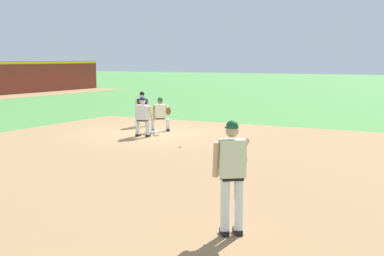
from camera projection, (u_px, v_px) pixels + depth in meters
The scene contains 8 objects.
ground_plane at pixel (153, 133), 20.24m from camera, with size 160.00×160.00×0.00m, color #47843D.
infield_dirt_patch at pixel (176, 164), 14.41m from camera, with size 18.00×18.00×0.01m, color #9E754C.
first_base_bag at pixel (153, 132), 20.24m from camera, with size 0.38×0.38×0.09m, color white.
baseball at pixel (180, 147), 16.97m from camera, with size 0.07×0.07×0.07m, color white.
pitcher at pixel (232, 170), 8.48m from camera, with size 0.85×0.57×1.86m.
first_baseman at pixel (161, 113), 20.71m from camera, with size 0.79×1.06×1.34m.
baserunner at pixel (143, 115), 19.28m from camera, with size 0.50×0.63×1.46m.
umpire at pixel (142, 107), 22.28m from camera, with size 0.66×0.68×1.46m.
Camera 1 is at (-16.93, -10.84, 2.82)m, focal length 50.00 mm.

